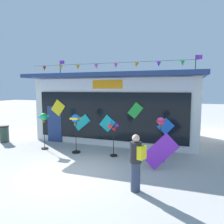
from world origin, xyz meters
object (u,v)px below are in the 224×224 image
(kite_shop_building, at_px, (120,107))
(wind_spinner_center_left, at_px, (113,132))
(trash_bin, at_px, (4,134))
(wind_spinner_far_left, at_px, (44,120))
(wind_spinner_left, at_px, (76,123))
(person_near_camera, at_px, (136,162))
(display_kite_on_ground, at_px, (160,151))
(wind_spinner_center_right, at_px, (161,128))

(kite_shop_building, bearing_deg, wind_spinner_center_left, -77.68)
(kite_shop_building, bearing_deg, trash_bin, -150.78)
(wind_spinner_far_left, bearing_deg, wind_spinner_left, -1.97)
(person_near_camera, relative_size, display_kite_on_ground, 1.33)
(display_kite_on_ground, bearing_deg, person_near_camera, -103.34)
(wind_spinner_center_right, height_order, trash_bin, wind_spinner_center_right)
(wind_spinner_center_left, height_order, display_kite_on_ground, wind_spinner_center_left)
(wind_spinner_center_right, bearing_deg, wind_spinner_left, -179.02)
(trash_bin, xyz_separation_m, display_kite_on_ground, (8.71, -1.34, 0.21))
(person_near_camera, bearing_deg, wind_spinner_far_left, -96.77)
(wind_spinner_far_left, bearing_deg, person_near_camera, -28.62)
(kite_shop_building, distance_m, wind_spinner_center_right, 4.65)
(person_near_camera, bearing_deg, wind_spinner_center_right, -165.26)
(kite_shop_building, relative_size, wind_spinner_center_right, 5.03)
(wind_spinner_center_left, bearing_deg, wind_spinner_left, -178.40)
(kite_shop_building, height_order, person_near_camera, kite_shop_building)
(wind_spinner_center_left, bearing_deg, wind_spinner_far_left, 179.83)
(wind_spinner_center_left, xyz_separation_m, person_near_camera, (1.67, -2.87, -0.21))
(wind_spinner_center_left, xyz_separation_m, display_kite_on_ground, (2.13, -0.91, -0.42))
(wind_spinner_far_left, distance_m, wind_spinner_left, 1.79)
(wind_spinner_far_left, xyz_separation_m, wind_spinner_center_right, (5.63, 0.00, -0.05))
(wind_spinner_center_left, bearing_deg, trash_bin, 176.26)
(kite_shop_building, bearing_deg, person_near_camera, -69.30)
(display_kite_on_ground, bearing_deg, wind_spinner_center_left, 156.95)
(wind_spinner_center_left, bearing_deg, wind_spinner_center_right, 0.42)
(wind_spinner_center_right, relative_size, display_kite_on_ground, 1.46)
(wind_spinner_center_left, xyz_separation_m, trash_bin, (-6.58, 0.43, -0.63))
(wind_spinner_far_left, bearing_deg, kite_shop_building, 52.46)
(wind_spinner_center_right, distance_m, person_near_camera, 2.95)
(wind_spinner_left, relative_size, display_kite_on_ground, 1.44)
(display_kite_on_ground, bearing_deg, wind_spinner_left, 167.76)
(wind_spinner_left, bearing_deg, wind_spinner_far_left, 178.03)
(kite_shop_building, distance_m, wind_spinner_far_left, 4.63)
(wind_spinner_center_left, relative_size, trash_bin, 1.68)
(wind_spinner_left, bearing_deg, trash_bin, 174.25)
(wind_spinner_far_left, height_order, wind_spinner_center_right, wind_spinner_center_right)
(person_near_camera, xyz_separation_m, display_kite_on_ground, (0.46, 1.96, -0.21))
(wind_spinner_center_right, height_order, display_kite_on_ground, wind_spinner_center_right)
(trash_bin, bearing_deg, wind_spinner_left, -5.75)
(wind_spinner_left, xyz_separation_m, display_kite_on_ground, (3.95, -0.86, -0.74))
(wind_spinner_far_left, distance_m, wind_spinner_center_left, 3.62)
(trash_bin, bearing_deg, wind_spinner_center_right, -2.76)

